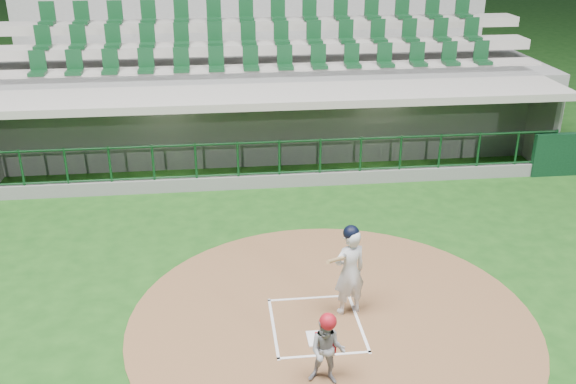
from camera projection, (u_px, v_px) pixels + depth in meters
name	position (u px, v px, depth m)	size (l,w,h in m)	color
ground	(314.00, 316.00, 11.46)	(120.00, 120.00, 0.00)	#164012
dirt_circle	(332.00, 321.00, 11.31)	(7.20, 7.20, 0.01)	brown
home_plate	(320.00, 338.00, 10.81)	(0.43, 0.43, 0.02)	white
batter_box_chalk	(316.00, 325.00, 11.18)	(1.55, 1.80, 0.01)	silver
dugout_structure	(277.00, 130.00, 18.23)	(16.40, 3.70, 3.00)	slate
seating_deck	(264.00, 87.00, 20.83)	(17.00, 6.72, 5.15)	slate
batter	(349.00, 270.00, 11.21)	(0.88, 0.92, 1.73)	silver
catcher	(327.00, 349.00, 9.60)	(0.66, 0.58, 1.23)	gray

